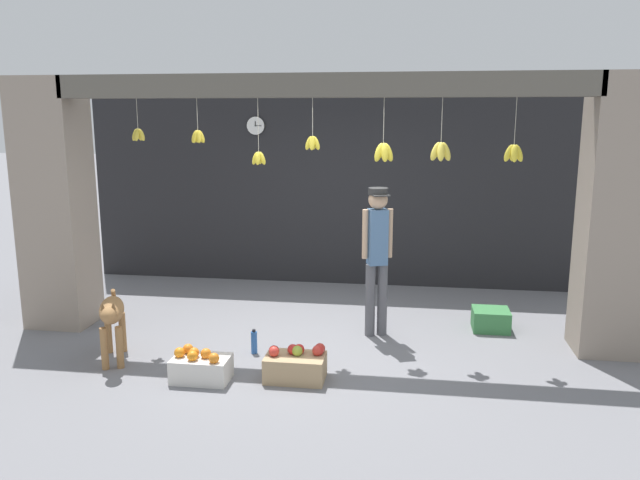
# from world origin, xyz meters

# --- Properties ---
(ground_plane) EXTENTS (60.00, 60.00, 0.00)m
(ground_plane) POSITION_xyz_m (0.00, 0.00, 0.00)
(ground_plane) COLOR slate
(shop_back_wall) EXTENTS (7.40, 0.12, 2.84)m
(shop_back_wall) POSITION_xyz_m (0.00, 2.58, 1.42)
(shop_back_wall) COLOR #232326
(shop_back_wall) RESTS_ON ground_plane
(shop_pillar_left) EXTENTS (0.70, 0.60, 2.84)m
(shop_pillar_left) POSITION_xyz_m (-3.05, 0.30, 1.42)
(shop_pillar_left) COLOR gray
(shop_pillar_left) RESTS_ON ground_plane
(shop_pillar_right) EXTENTS (0.70, 0.60, 2.84)m
(shop_pillar_right) POSITION_xyz_m (3.05, 0.30, 1.42)
(shop_pillar_right) COLOR gray
(shop_pillar_right) RESTS_ON ground_plane
(storefront_awning) EXTENTS (5.50, 0.28, 0.93)m
(storefront_awning) POSITION_xyz_m (0.03, 0.12, 2.68)
(storefront_awning) COLOR #5B564C
(dog) EXTENTS (0.45, 0.82, 0.70)m
(dog) POSITION_xyz_m (-1.93, -0.72, 0.48)
(dog) COLOR #9E7042
(dog) RESTS_ON ground_plane
(shopkeeper) EXTENTS (0.33, 0.30, 1.66)m
(shopkeeper) POSITION_xyz_m (0.63, 0.42, 0.98)
(shopkeeper) COLOR #56565B
(shopkeeper) RESTS_ON ground_plane
(fruit_crate_oranges) EXTENTS (0.53, 0.33, 0.32)m
(fruit_crate_oranges) POSITION_xyz_m (-0.91, -1.04, 0.13)
(fruit_crate_oranges) COLOR silver
(fruit_crate_oranges) RESTS_ON ground_plane
(fruit_crate_apples) EXTENTS (0.55, 0.35, 0.33)m
(fruit_crate_apples) POSITION_xyz_m (-0.04, -0.89, 0.14)
(fruit_crate_apples) COLOR tan
(fruit_crate_apples) RESTS_ON ground_plane
(produce_box_green) EXTENTS (0.41, 0.38, 0.24)m
(produce_box_green) POSITION_xyz_m (1.92, 0.78, 0.12)
(produce_box_green) COLOR #387A42
(produce_box_green) RESTS_ON ground_plane
(water_bottle) EXTENTS (0.06, 0.06, 0.26)m
(water_bottle) POSITION_xyz_m (-0.59, -0.31, 0.12)
(water_bottle) COLOR #2D60AD
(water_bottle) RESTS_ON ground_plane
(wall_clock) EXTENTS (0.27, 0.03, 0.27)m
(wall_clock) POSITION_xyz_m (-1.24, 2.50, 2.27)
(wall_clock) COLOR black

